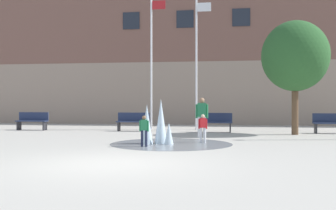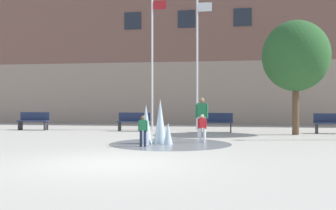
{
  "view_description": "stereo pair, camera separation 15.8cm",
  "coord_description": "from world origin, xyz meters",
  "px_view_note": "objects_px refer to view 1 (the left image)",
  "views": [
    {
      "loc": [
        2.56,
        -8.61,
        1.38
      ],
      "look_at": [
        0.22,
        7.28,
        1.3
      ],
      "focal_mm": 42.0,
      "sensor_mm": 36.0,
      "label": 1
    },
    {
      "loc": [
        2.72,
        -8.59,
        1.38
      ],
      "look_at": [
        0.22,
        7.28,
        1.3
      ],
      "focal_mm": 42.0,
      "sensor_mm": 36.0,
      "label": 2
    }
  ],
  "objects_px": {
    "park_bench_far_right": "(331,123)",
    "flagpole_left": "(152,57)",
    "park_bench_under_left_flagpole": "(32,121)",
    "child_with_pink_shirt": "(203,126)",
    "park_bench_near_trashcan": "(215,122)",
    "street_tree_near_building": "(295,56)",
    "park_bench_under_right_flagpole": "(133,121)",
    "flagpole_right": "(197,58)",
    "child_running": "(144,128)",
    "adult_near_bench": "(202,114)"
  },
  "relations": [
    {
      "from": "park_bench_far_right",
      "to": "flagpole_left",
      "type": "relative_size",
      "value": 0.22
    },
    {
      "from": "park_bench_under_left_flagpole",
      "to": "child_with_pink_shirt",
      "type": "relative_size",
      "value": 1.62
    },
    {
      "from": "child_with_pink_shirt",
      "to": "park_bench_near_trashcan",
      "type": "bearing_deg",
      "value": 66.9
    },
    {
      "from": "park_bench_far_right",
      "to": "street_tree_near_building",
      "type": "xyz_separation_m",
      "value": [
        -1.76,
        -0.95,
        2.94
      ]
    },
    {
      "from": "park_bench_under_right_flagpole",
      "to": "child_with_pink_shirt",
      "type": "xyz_separation_m",
      "value": [
        3.72,
        -5.15,
        0.1
      ]
    },
    {
      "from": "park_bench_near_trashcan",
      "to": "park_bench_far_right",
      "type": "relative_size",
      "value": 1.0
    },
    {
      "from": "child_with_pink_shirt",
      "to": "flagpole_right",
      "type": "height_order",
      "value": "flagpole_right"
    },
    {
      "from": "street_tree_near_building",
      "to": "flagpole_left",
      "type": "bearing_deg",
      "value": 159.78
    },
    {
      "from": "child_running",
      "to": "park_bench_under_left_flagpole",
      "type": "bearing_deg",
      "value": -46.71
    },
    {
      "from": "park_bench_near_trashcan",
      "to": "flagpole_right",
      "type": "distance_m",
      "value": 3.72
    },
    {
      "from": "park_bench_near_trashcan",
      "to": "flagpole_left",
      "type": "distance_m",
      "value": 4.97
    },
    {
      "from": "park_bench_under_right_flagpole",
      "to": "flagpole_left",
      "type": "height_order",
      "value": "flagpole_left"
    },
    {
      "from": "park_bench_far_right",
      "to": "child_with_pink_shirt",
      "type": "bearing_deg",
      "value": -137.96
    },
    {
      "from": "park_bench_under_right_flagpole",
      "to": "flagpole_right",
      "type": "xyz_separation_m",
      "value": [
        3.04,
        1.4,
        3.23
      ]
    },
    {
      "from": "flagpole_right",
      "to": "street_tree_near_building",
      "type": "xyz_separation_m",
      "value": [
        4.46,
        -2.51,
        -0.29
      ]
    },
    {
      "from": "adult_near_bench",
      "to": "street_tree_near_building",
      "type": "xyz_separation_m",
      "value": [
        3.93,
        2.16,
        2.48
      ]
    },
    {
      "from": "park_bench_under_left_flagpole",
      "to": "flagpole_left",
      "type": "relative_size",
      "value": 0.22
    },
    {
      "from": "child_with_pink_shirt",
      "to": "street_tree_near_building",
      "type": "height_order",
      "value": "street_tree_near_building"
    },
    {
      "from": "park_bench_under_right_flagpole",
      "to": "adult_near_bench",
      "type": "relative_size",
      "value": 1.01
    },
    {
      "from": "park_bench_far_right",
      "to": "child_running",
      "type": "xyz_separation_m",
      "value": [
        -7.29,
        -6.55,
        0.1
      ]
    },
    {
      "from": "street_tree_near_building",
      "to": "child_with_pink_shirt",
      "type": "bearing_deg",
      "value": -133.1
    },
    {
      "from": "flagpole_left",
      "to": "flagpole_right",
      "type": "relative_size",
      "value": 1.03
    },
    {
      "from": "child_with_pink_shirt",
      "to": "street_tree_near_building",
      "type": "distance_m",
      "value": 6.22
    },
    {
      "from": "park_bench_under_right_flagpole",
      "to": "street_tree_near_building",
      "type": "relative_size",
      "value": 0.32
    },
    {
      "from": "child_running",
      "to": "park_bench_near_trashcan",
      "type": "bearing_deg",
      "value": -111.47
    },
    {
      "from": "park_bench_under_left_flagpole",
      "to": "child_with_pink_shirt",
      "type": "bearing_deg",
      "value": -29.54
    },
    {
      "from": "park_bench_under_left_flagpole",
      "to": "child_with_pink_shirt",
      "type": "xyz_separation_m",
      "value": [
        8.97,
        -5.08,
        0.1
      ]
    },
    {
      "from": "park_bench_far_right",
      "to": "flagpole_right",
      "type": "height_order",
      "value": "flagpole_right"
    },
    {
      "from": "park_bench_far_right",
      "to": "street_tree_near_building",
      "type": "relative_size",
      "value": 0.32
    },
    {
      "from": "park_bench_far_right",
      "to": "flagpole_right",
      "type": "distance_m",
      "value": 7.17
    },
    {
      "from": "park_bench_far_right",
      "to": "street_tree_near_building",
      "type": "height_order",
      "value": "street_tree_near_building"
    },
    {
      "from": "park_bench_under_left_flagpole",
      "to": "park_bench_far_right",
      "type": "xyz_separation_m",
      "value": [
        14.5,
        -0.09,
        0.0
      ]
    },
    {
      "from": "park_bench_under_left_flagpole",
      "to": "flagpole_left",
      "type": "xyz_separation_m",
      "value": [
        5.92,
        1.47,
        3.33
      ]
    },
    {
      "from": "park_bench_near_trashcan",
      "to": "park_bench_far_right",
      "type": "distance_m",
      "value": 5.24
    },
    {
      "from": "flagpole_left",
      "to": "street_tree_near_building",
      "type": "distance_m",
      "value": 7.28
    },
    {
      "from": "park_bench_far_right",
      "to": "park_bench_under_right_flagpole",
      "type": "bearing_deg",
      "value": 179.02
    },
    {
      "from": "park_bench_under_right_flagpole",
      "to": "park_bench_far_right",
      "type": "distance_m",
      "value": 9.26
    },
    {
      "from": "park_bench_under_right_flagpole",
      "to": "park_bench_near_trashcan",
      "type": "relative_size",
      "value": 1.0
    },
    {
      "from": "park_bench_far_right",
      "to": "flagpole_left",
      "type": "xyz_separation_m",
      "value": [
        -8.58,
        1.56,
        3.33
      ]
    },
    {
      "from": "park_bench_far_right",
      "to": "adult_near_bench",
      "type": "xyz_separation_m",
      "value": [
        -5.68,
        -3.11,
        0.45
      ]
    },
    {
      "from": "park_bench_under_right_flagpole",
      "to": "street_tree_near_building",
      "type": "height_order",
      "value": "street_tree_near_building"
    },
    {
      "from": "child_with_pink_shirt",
      "to": "flagpole_left",
      "type": "height_order",
      "value": "flagpole_left"
    },
    {
      "from": "park_bench_under_left_flagpole",
      "to": "adult_near_bench",
      "type": "distance_m",
      "value": 9.39
    },
    {
      "from": "park_bench_far_right",
      "to": "park_bench_near_trashcan",
      "type": "bearing_deg",
      "value": -179.93
    },
    {
      "from": "park_bench_under_left_flagpole",
      "to": "adult_near_bench",
      "type": "bearing_deg",
      "value": -19.95
    },
    {
      "from": "adult_near_bench",
      "to": "flagpole_left",
      "type": "height_order",
      "value": "flagpole_left"
    },
    {
      "from": "child_with_pink_shirt",
      "to": "flagpole_right",
      "type": "xyz_separation_m",
      "value": [
        -0.68,
        6.55,
        3.13
      ]
    },
    {
      "from": "park_bench_near_trashcan",
      "to": "park_bench_far_right",
      "type": "height_order",
      "value": "same"
    },
    {
      "from": "park_bench_far_right",
      "to": "adult_near_bench",
      "type": "distance_m",
      "value": 6.49
    },
    {
      "from": "child_with_pink_shirt",
      "to": "park_bench_under_right_flagpole",
      "type": "bearing_deg",
      "value": 106.17
    }
  ]
}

